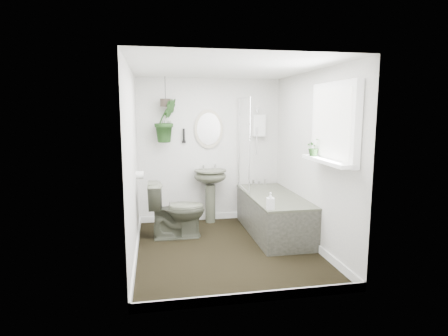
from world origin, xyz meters
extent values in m
cube|color=black|center=(0.00, 0.00, -0.01)|extent=(2.30, 2.80, 0.02)
cube|color=white|center=(0.00, 0.00, 2.31)|extent=(2.30, 2.80, 0.02)
cube|color=silver|center=(0.00, 1.41, 1.15)|extent=(2.30, 0.02, 2.30)
cube|color=silver|center=(0.00, -1.41, 1.15)|extent=(2.30, 0.02, 2.30)
cube|color=silver|center=(-1.16, 0.00, 1.15)|extent=(0.02, 2.80, 2.30)
cube|color=silver|center=(1.16, 0.00, 1.15)|extent=(0.02, 2.80, 2.30)
cube|color=white|center=(0.00, 0.00, 0.05)|extent=(2.30, 2.80, 0.10)
cube|color=white|center=(0.80, 1.34, 1.55)|extent=(0.20, 0.10, 0.35)
ellipsoid|color=#BCB198|center=(-0.02, 1.37, 1.50)|extent=(0.46, 0.03, 0.62)
cylinder|color=black|center=(-0.42, 1.36, 1.40)|extent=(0.04, 0.04, 0.22)
cylinder|color=white|center=(-1.10, 0.70, 0.90)|extent=(0.11, 0.11, 0.11)
cube|color=white|center=(1.09, -0.70, 1.65)|extent=(0.08, 1.00, 0.90)
cube|color=white|center=(1.02, -0.70, 1.23)|extent=(0.18, 1.00, 0.04)
cube|color=white|center=(1.04, -0.70, 1.65)|extent=(0.01, 0.86, 0.76)
imported|color=#4A4D3D|center=(-0.60, 0.60, 0.40)|extent=(0.79, 0.45, 0.81)
imported|color=black|center=(0.99, -0.40, 1.36)|extent=(0.21, 0.18, 0.21)
imported|color=black|center=(-0.70, 1.25, 1.64)|extent=(0.46, 0.43, 0.66)
imported|color=black|center=(0.51, -0.25, 0.69)|extent=(0.11, 0.11, 0.21)
cylinder|color=#362D25|center=(-0.70, 1.25, 1.91)|extent=(0.16, 0.16, 0.12)
camera|label=1|loc=(-0.88, -4.58, 1.79)|focal=30.00mm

